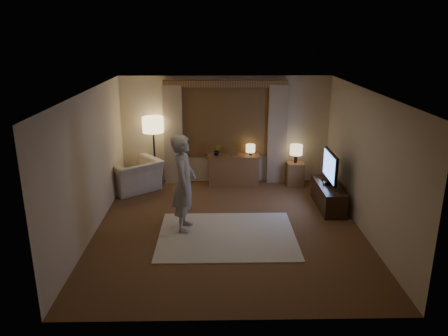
{
  "coord_description": "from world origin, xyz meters",
  "views": [
    {
      "loc": [
        -0.23,
        -7.57,
        3.62
      ],
      "look_at": [
        -0.07,
        0.6,
        1.02
      ],
      "focal_mm": 35.0,
      "sensor_mm": 36.0,
      "label": 1
    }
  ],
  "objects_px": {
    "tv_stand": "(328,196)",
    "person": "(184,183)",
    "side_table": "(295,174)",
    "sideboard": "(234,171)",
    "armchair": "(134,175)"
  },
  "relations": [
    {
      "from": "side_table",
      "to": "person",
      "type": "bearing_deg",
      "value": -135.55
    },
    {
      "from": "armchair",
      "to": "side_table",
      "type": "distance_m",
      "value": 3.85
    },
    {
      "from": "side_table",
      "to": "tv_stand",
      "type": "bearing_deg",
      "value": -71.99
    },
    {
      "from": "sideboard",
      "to": "armchair",
      "type": "relative_size",
      "value": 1.06
    },
    {
      "from": "sideboard",
      "to": "tv_stand",
      "type": "bearing_deg",
      "value": -36.96
    },
    {
      "from": "sideboard",
      "to": "side_table",
      "type": "bearing_deg",
      "value": -1.92
    },
    {
      "from": "sideboard",
      "to": "armchair",
      "type": "xyz_separation_m",
      "value": [
        -2.35,
        -0.38,
        0.02
      ]
    },
    {
      "from": "tv_stand",
      "to": "person",
      "type": "relative_size",
      "value": 0.77
    },
    {
      "from": "side_table",
      "to": "tv_stand",
      "type": "height_order",
      "value": "side_table"
    },
    {
      "from": "sideboard",
      "to": "side_table",
      "type": "height_order",
      "value": "sideboard"
    },
    {
      "from": "sideboard",
      "to": "armchair",
      "type": "distance_m",
      "value": 2.38
    },
    {
      "from": "sideboard",
      "to": "person",
      "type": "bearing_deg",
      "value": -112.1
    },
    {
      "from": "armchair",
      "to": "person",
      "type": "height_order",
      "value": "person"
    },
    {
      "from": "sideboard",
      "to": "person",
      "type": "distance_m",
      "value": 2.77
    },
    {
      "from": "side_table",
      "to": "person",
      "type": "relative_size",
      "value": 0.31
    }
  ]
}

